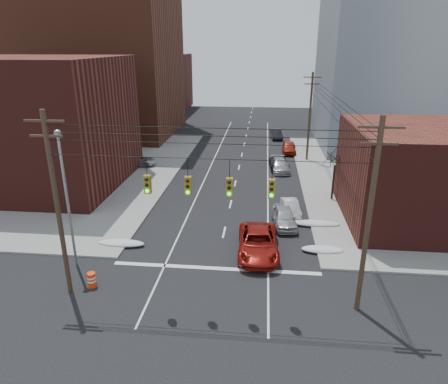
% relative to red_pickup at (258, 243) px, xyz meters
% --- Properties ---
extents(ground, '(160.00, 160.00, 0.00)m').
position_rel_red_pickup_xyz_m(ground, '(-2.76, -8.84, -0.85)').
color(ground, black).
rests_on(ground, ground).
extents(sidewalk_nw, '(40.00, 40.00, 0.15)m').
position_rel_red_pickup_xyz_m(sidewalk_nw, '(-29.76, 18.16, -0.77)').
color(sidewalk_nw, gray).
rests_on(sidewalk_nw, ground).
extents(building_brick_tall, '(24.00, 20.00, 30.00)m').
position_rel_red_pickup_xyz_m(building_brick_tall, '(-26.76, 39.16, 14.15)').
color(building_brick_tall, brown).
rests_on(building_brick_tall, ground).
extents(building_brick_near, '(20.00, 16.00, 13.00)m').
position_rel_red_pickup_xyz_m(building_brick_near, '(-24.76, 13.16, 5.65)').
color(building_brick_near, '#511C18').
rests_on(building_brick_near, ground).
extents(building_brick_far, '(22.00, 18.00, 12.00)m').
position_rel_red_pickup_xyz_m(building_brick_far, '(-28.76, 65.16, 5.15)').
color(building_brick_far, '#511C18').
rests_on(building_brick_far, ground).
extents(building_office, '(22.00, 20.00, 25.00)m').
position_rel_red_pickup_xyz_m(building_office, '(19.24, 35.16, 11.65)').
color(building_office, gray).
rests_on(building_office, ground).
extents(building_glass, '(20.00, 18.00, 22.00)m').
position_rel_red_pickup_xyz_m(building_glass, '(21.24, 61.16, 10.15)').
color(building_glass, gray).
rests_on(building_glass, ground).
extents(building_storefront, '(16.00, 12.00, 8.00)m').
position_rel_red_pickup_xyz_m(building_storefront, '(15.24, 7.16, 3.15)').
color(building_storefront, '#511C18').
rests_on(building_storefront, ground).
extents(utility_pole_left, '(2.20, 0.28, 11.00)m').
position_rel_red_pickup_xyz_m(utility_pole_left, '(-11.26, -5.84, 4.94)').
color(utility_pole_left, '#473323').
rests_on(utility_pole_left, ground).
extents(utility_pole_right, '(2.20, 0.28, 11.00)m').
position_rel_red_pickup_xyz_m(utility_pole_right, '(5.74, -5.84, 4.94)').
color(utility_pole_right, '#473323').
rests_on(utility_pole_right, ground).
extents(utility_pole_far, '(2.20, 0.28, 11.00)m').
position_rel_red_pickup_xyz_m(utility_pole_far, '(5.74, 25.16, 4.94)').
color(utility_pole_far, '#473323').
rests_on(utility_pole_far, ground).
extents(traffic_signals, '(17.00, 0.42, 2.02)m').
position_rel_red_pickup_xyz_m(traffic_signals, '(-2.67, -5.87, 6.32)').
color(traffic_signals, black).
rests_on(traffic_signals, ground).
extents(street_light, '(0.44, 0.44, 9.32)m').
position_rel_red_pickup_xyz_m(street_light, '(-12.26, -2.84, 4.69)').
color(street_light, gray).
rests_on(street_light, ground).
extents(bare_tree, '(2.09, 2.20, 4.93)m').
position_rel_red_pickup_xyz_m(bare_tree, '(6.82, 11.16, 1.47)').
color(bare_tree, black).
rests_on(bare_tree, ground).
extents(snow_nw, '(3.50, 1.08, 0.42)m').
position_rel_red_pickup_xyz_m(snow_nw, '(-10.16, 0.16, -0.64)').
color(snow_nw, silver).
rests_on(snow_nw, ground).
extents(snow_ne, '(3.00, 1.08, 0.42)m').
position_rel_red_pickup_xyz_m(snow_ne, '(4.64, 0.66, -0.64)').
color(snow_ne, silver).
rests_on(snow_ne, ground).
extents(snow_east_far, '(4.00, 1.08, 0.42)m').
position_rel_red_pickup_xyz_m(snow_east_far, '(4.64, 5.16, -0.64)').
color(snow_east_far, silver).
rests_on(snow_east_far, ground).
extents(red_pickup, '(3.05, 6.21, 1.69)m').
position_rel_red_pickup_xyz_m(red_pickup, '(0.00, 0.00, 0.00)').
color(red_pickup, maroon).
rests_on(red_pickup, ground).
extents(parked_car_a, '(2.24, 4.59, 1.51)m').
position_rel_red_pickup_xyz_m(parked_car_a, '(2.04, 4.96, -0.09)').
color(parked_car_a, '#B2B2B7').
rests_on(parked_car_a, ground).
extents(parked_car_b, '(1.78, 3.85, 1.22)m').
position_rel_red_pickup_xyz_m(parked_car_b, '(2.71, 7.45, -0.24)').
color(parked_car_b, silver).
rests_on(parked_car_b, ground).
extents(parked_car_c, '(2.59, 4.84, 1.29)m').
position_rel_red_pickup_xyz_m(parked_car_c, '(2.04, 21.01, -0.20)').
color(parked_car_c, black).
rests_on(parked_car_c, ground).
extents(parked_car_d, '(2.46, 5.03, 1.41)m').
position_rel_red_pickup_xyz_m(parked_car_d, '(2.15, 20.18, -0.14)').
color(parked_car_d, '#9E9FA2').
rests_on(parked_car_d, ground).
extents(parked_car_e, '(1.94, 4.65, 1.57)m').
position_rel_red_pickup_xyz_m(parked_car_e, '(3.64, 28.70, -0.06)').
color(parked_car_e, maroon).
rests_on(parked_car_e, ground).
extents(parked_car_f, '(2.08, 4.66, 1.49)m').
position_rel_red_pickup_xyz_m(parked_car_f, '(2.04, 37.53, -0.10)').
color(parked_car_f, black).
rests_on(parked_car_f, ground).
extents(lot_car_a, '(4.18, 2.69, 1.30)m').
position_rel_red_pickup_xyz_m(lot_car_a, '(-18.20, 13.62, -0.05)').
color(lot_car_a, silver).
rests_on(lot_car_a, sidewalk_nw).
extents(lot_car_b, '(4.42, 2.10, 1.22)m').
position_rel_red_pickup_xyz_m(lot_car_b, '(-15.05, 20.27, -0.09)').
color(lot_car_b, '#A7A7AC').
rests_on(lot_car_b, sidewalk_nw).
extents(lot_car_c, '(5.64, 3.08, 1.55)m').
position_rel_red_pickup_xyz_m(lot_car_c, '(-19.96, 9.84, 0.08)').
color(lot_car_c, black).
rests_on(lot_car_c, sidewalk_nw).
extents(lot_car_d, '(3.84, 2.31, 1.22)m').
position_rel_red_pickup_xyz_m(lot_car_d, '(-21.12, 21.38, -0.09)').
color(lot_car_d, '#BCBCC1').
rests_on(lot_car_d, sidewalk_nw).
extents(construction_barrel, '(0.71, 0.71, 0.94)m').
position_rel_red_pickup_xyz_m(construction_barrel, '(-10.14, -5.22, -0.36)').
color(construction_barrel, '#FF380D').
rests_on(construction_barrel, ground).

